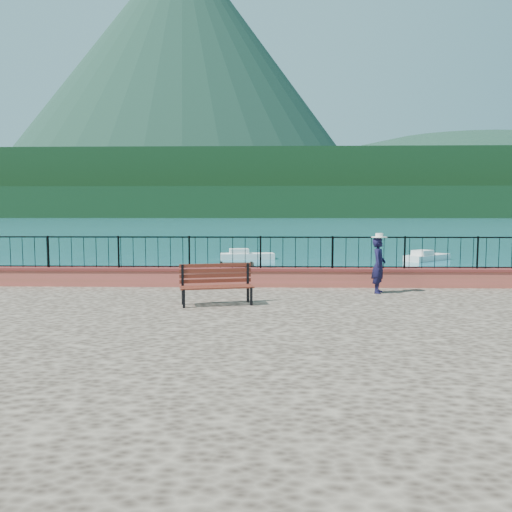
{
  "coord_description": "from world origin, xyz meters",
  "views": [
    {
      "loc": [
        -0.03,
        -11.56,
        3.5
      ],
      "look_at": [
        -0.39,
        2.0,
        2.3
      ],
      "focal_mm": 35.0,
      "sensor_mm": 36.0,
      "label": 1
    }
  ],
  "objects_px": {
    "person": "(379,265)",
    "boat_5": "(427,255)",
    "boat_1": "(337,280)",
    "boat_4": "(247,254)",
    "park_bench": "(217,293)",
    "boat_0": "(124,281)"
  },
  "relations": [
    {
      "from": "park_bench",
      "to": "boat_1",
      "type": "distance_m",
      "value": 11.34
    },
    {
      "from": "park_bench",
      "to": "boat_1",
      "type": "relative_size",
      "value": 0.51
    },
    {
      "from": "park_bench",
      "to": "boat_5",
      "type": "distance_m",
      "value": 27.15
    },
    {
      "from": "boat_5",
      "to": "boat_4",
      "type": "bearing_deg",
      "value": 136.17
    },
    {
      "from": "person",
      "to": "boat_5",
      "type": "distance_m",
      "value": 23.6
    },
    {
      "from": "boat_0",
      "to": "boat_5",
      "type": "bearing_deg",
      "value": 8.47
    },
    {
      "from": "boat_1",
      "to": "boat_5",
      "type": "distance_m",
      "value": 15.92
    },
    {
      "from": "park_bench",
      "to": "boat_5",
      "type": "xyz_separation_m",
      "value": [
        12.73,
        23.96,
        -1.1
      ]
    },
    {
      "from": "park_bench",
      "to": "boat_0",
      "type": "xyz_separation_m",
      "value": [
        -5.21,
        9.75,
        -1.1
      ]
    },
    {
      "from": "park_bench",
      "to": "boat_4",
      "type": "relative_size",
      "value": 0.48
    },
    {
      "from": "boat_0",
      "to": "boat_4",
      "type": "distance_m",
      "value": 15.79
    },
    {
      "from": "boat_0",
      "to": "boat_5",
      "type": "distance_m",
      "value": 22.88
    },
    {
      "from": "boat_0",
      "to": "boat_1",
      "type": "bearing_deg",
      "value": -26.0
    },
    {
      "from": "boat_1",
      "to": "boat_4",
      "type": "height_order",
      "value": "same"
    },
    {
      "from": "park_bench",
      "to": "boat_4",
      "type": "xyz_separation_m",
      "value": [
        -0.34,
        24.77,
        -1.1
      ]
    },
    {
      "from": "boat_1",
      "to": "boat_4",
      "type": "distance_m",
      "value": 15.12
    },
    {
      "from": "boat_4",
      "to": "boat_5",
      "type": "xyz_separation_m",
      "value": [
        13.06,
        -0.81,
        0.0
      ]
    },
    {
      "from": "park_bench",
      "to": "boat_5",
      "type": "height_order",
      "value": "park_bench"
    },
    {
      "from": "boat_1",
      "to": "person",
      "type": "bearing_deg",
      "value": -49.29
    },
    {
      "from": "park_bench",
      "to": "boat_1",
      "type": "xyz_separation_m",
      "value": [
        4.38,
        10.4,
        -1.1
      ]
    },
    {
      "from": "park_bench",
      "to": "boat_0",
      "type": "height_order",
      "value": "park_bench"
    },
    {
      "from": "boat_4",
      "to": "park_bench",
      "type": "bearing_deg",
      "value": -97.79
    }
  ]
}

